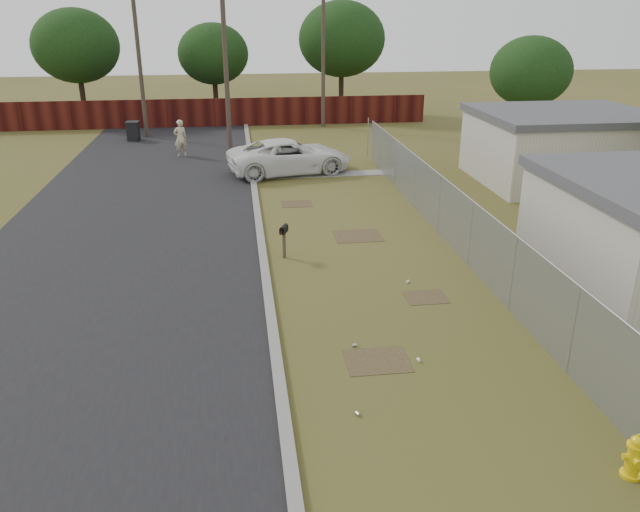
{
  "coord_description": "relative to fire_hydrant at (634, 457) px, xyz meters",
  "views": [
    {
      "loc": [
        -3.62,
        -16.61,
        7.23
      ],
      "look_at": [
        -1.59,
        -1.38,
        1.1
      ],
      "focal_mm": 35.0,
      "sensor_mm": 36.0,
      "label": 1
    }
  ],
  "objects": [
    {
      "name": "ground",
      "position": [
        -2.58,
        9.11,
        -0.39
      ],
      "size": [
        120.0,
        120.0,
        0.0
      ],
      "primitive_type": "plane",
      "color": "brown",
      "rests_on": "ground"
    },
    {
      "name": "street",
      "position": [
        -9.33,
        17.16,
        -0.37
      ],
      "size": [
        15.1,
        60.0,
        0.12
      ],
      "color": "black",
      "rests_on": "ground"
    },
    {
      "name": "chainlink_fence",
      "position": [
        0.54,
        10.14,
        0.41
      ],
      "size": [
        0.1,
        27.06,
        2.02
      ],
      "color": "#979A9F",
      "rests_on": "ground"
    },
    {
      "name": "privacy_fence",
      "position": [
        -8.58,
        34.11,
        0.51
      ],
      "size": [
        30.0,
        0.12,
        1.8
      ],
      "primitive_type": "cube",
      "color": "#4C1610",
      "rests_on": "ground"
    },
    {
      "name": "utility_poles",
      "position": [
        -6.24,
        29.78,
        4.31
      ],
      "size": [
        12.6,
        8.24,
        9.0
      ],
      "color": "#483A30",
      "rests_on": "ground"
    },
    {
      "name": "houses",
      "position": [
        7.12,
        12.24,
        1.17
      ],
      "size": [
        9.3,
        17.24,
        3.1
      ],
      "color": "beige",
      "rests_on": "ground"
    },
    {
      "name": "horizon_trees",
      "position": [
        -1.74,
        32.67,
        4.24
      ],
      "size": [
        33.32,
        31.94,
        7.78
      ],
      "color": "#2F2215",
      "rests_on": "ground"
    },
    {
      "name": "fire_hydrant",
      "position": [
        0.0,
        0.0,
        0.0
      ],
      "size": [
        0.39,
        0.4,
        0.83
      ],
      "color": "yellow",
      "rests_on": "ground"
    },
    {
      "name": "mailbox",
      "position": [
        -4.92,
        10.48,
        0.45
      ],
      "size": [
        0.31,
        0.45,
        1.06
      ],
      "color": "brown",
      "rests_on": "ground"
    },
    {
      "name": "pickup_truck",
      "position": [
        -3.81,
        21.11,
        0.41
      ],
      "size": [
        6.15,
        3.77,
        1.59
      ],
      "primitive_type": "imported",
      "rotation": [
        0.0,
        0.0,
        1.78
      ],
      "color": "white",
      "rests_on": "ground"
    },
    {
      "name": "pedestrian",
      "position": [
        -9.12,
        25.44,
        0.56
      ],
      "size": [
        0.81,
        0.68,
        1.9
      ],
      "primitive_type": "imported",
      "rotation": [
        0.0,
        0.0,
        3.52
      ],
      "color": "beige",
      "rests_on": "ground"
    },
    {
      "name": "trash_bin",
      "position": [
        -12.18,
        29.99,
        0.18
      ],
      "size": [
        0.76,
        0.84,
        1.11
      ],
      "color": "black",
      "rests_on": "ground"
    },
    {
      "name": "scattered_litter",
      "position": [
        -3.01,
        4.77,
        -0.35
      ],
      "size": [
        2.67,
        6.0,
        0.07
      ],
      "color": "silver",
      "rests_on": "ground"
    }
  ]
}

